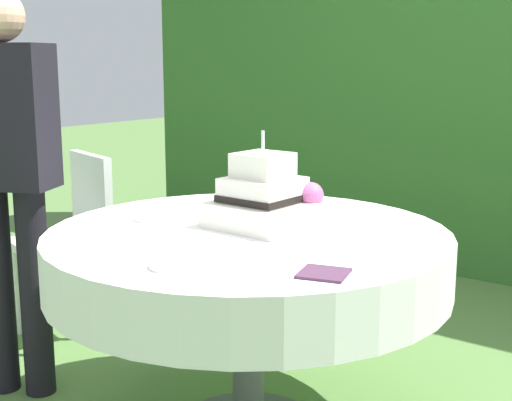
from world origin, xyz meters
TOP-DOWN VIEW (x-y plane):
  - foliage_hedge at (0.00, 2.54)m, footprint 5.22×0.52m
  - cake_table at (0.00, 0.00)m, footprint 1.40×1.40m
  - wedding_cake at (0.01, 0.09)m, footprint 0.34×0.34m
  - serving_plate_near at (0.10, -0.48)m, footprint 0.13×0.13m
  - serving_plate_far at (-0.38, -0.08)m, footprint 0.14×0.14m
  - serving_plate_left at (0.06, 0.48)m, footprint 0.13×0.13m
  - serving_plate_right at (-0.27, 0.48)m, footprint 0.15×0.15m
  - napkin_stack at (0.48, -0.28)m, footprint 0.16×0.16m
  - garden_chair at (-1.26, 0.25)m, footprint 0.50×0.50m
  - standing_person at (-0.94, -0.30)m, footprint 0.41×0.34m

SIDE VIEW (x-z plane):
  - garden_chair at x=-1.26m, z-range 0.10..0.99m
  - cake_table at x=0.00m, z-range 0.27..1.03m
  - napkin_stack at x=0.48m, z-range 0.76..0.77m
  - serving_plate_near at x=0.10m, z-range 0.76..0.77m
  - serving_plate_far at x=-0.38m, z-range 0.76..0.77m
  - serving_plate_left at x=0.06m, z-range 0.76..0.77m
  - serving_plate_right at x=-0.27m, z-range 0.76..0.77m
  - wedding_cake at x=0.01m, z-range 0.69..1.03m
  - standing_person at x=-0.94m, z-range 0.13..1.73m
  - foliage_hedge at x=0.00m, z-range 0.00..2.58m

